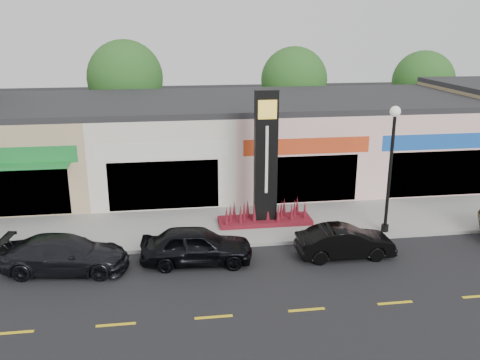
{
  "coord_description": "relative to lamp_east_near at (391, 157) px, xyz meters",
  "views": [
    {
      "loc": [
        -1.15,
        -16.91,
        8.8
      ],
      "look_at": [
        1.83,
        4.0,
        2.29
      ],
      "focal_mm": 38.0,
      "sensor_mm": 36.0,
      "label": 1
    }
  ],
  "objects": [
    {
      "name": "ground",
      "position": [
        -8.0,
        -2.5,
        -3.48
      ],
      "size": [
        120.0,
        120.0,
        0.0
      ],
      "primitive_type": "plane",
      "color": "black",
      "rests_on": "ground"
    },
    {
      "name": "sidewalk",
      "position": [
        -8.0,
        1.85,
        -3.4
      ],
      "size": [
        52.0,
        4.3,
        0.15
      ],
      "primitive_type": "cube",
      "color": "gray",
      "rests_on": "ground"
    },
    {
      "name": "curb",
      "position": [
        -8.0,
        -0.4,
        -3.4
      ],
      "size": [
        52.0,
        0.2,
        0.15
      ],
      "primitive_type": "cube",
      "color": "gray",
      "rests_on": "ground"
    },
    {
      "name": "shop_beige",
      "position": [
        -16.5,
        8.96,
        -1.08
      ],
      "size": [
        7.0,
        10.85,
        4.8
      ],
      "color": "tan",
      "rests_on": "ground"
    },
    {
      "name": "shop_cream",
      "position": [
        -9.5,
        8.97,
        -1.08
      ],
      "size": [
        7.0,
        10.01,
        4.8
      ],
      "color": "beige",
      "rests_on": "ground"
    },
    {
      "name": "shop_pink_w",
      "position": [
        -2.5,
        8.97,
        -1.08
      ],
      "size": [
        7.0,
        10.01,
        4.8
      ],
      "color": "beige",
      "rests_on": "ground"
    },
    {
      "name": "shop_pink_e",
      "position": [
        4.5,
        8.97,
        -1.08
      ],
      "size": [
        7.0,
        10.01,
        4.8
      ],
      "color": "beige",
      "rests_on": "ground"
    },
    {
      "name": "tree_rear_west",
      "position": [
        -12.0,
        17.0,
        1.74
      ],
      "size": [
        5.2,
        5.2,
        7.83
      ],
      "color": "#382619",
      "rests_on": "ground"
    },
    {
      "name": "tree_rear_mid",
      "position": [
        0.0,
        17.0,
        1.41
      ],
      "size": [
        4.8,
        4.8,
        7.29
      ],
      "color": "#382619",
      "rests_on": "ground"
    },
    {
      "name": "tree_rear_east",
      "position": [
        10.0,
        17.0,
        1.15
      ],
      "size": [
        4.6,
        4.6,
        6.94
      ],
      "color": "#382619",
      "rests_on": "ground"
    },
    {
      "name": "lamp_east_near",
      "position": [
        0.0,
        0.0,
        0.0
      ],
      "size": [
        0.44,
        0.44,
        5.47
      ],
      "color": "black",
      "rests_on": "sidewalk"
    },
    {
      "name": "pylon_sign",
      "position": [
        -5.0,
        1.7,
        -1.2
      ],
      "size": [
        4.2,
        1.3,
        6.0
      ],
      "color": "#5A0F1B",
      "rests_on": "sidewalk"
    },
    {
      "name": "car_dark_sedan",
      "position": [
        -13.14,
        -1.6,
        -2.8
      ],
      "size": [
        2.45,
        4.84,
        1.35
      ],
      "primitive_type": "imported",
      "rotation": [
        0.0,
        0.0,
        1.45
      ],
      "color": "black",
      "rests_on": "ground"
    },
    {
      "name": "car_black_sedan",
      "position": [
        -8.28,
        -1.62,
        -2.75
      ],
      "size": [
        1.99,
        4.35,
        1.44
      ],
      "primitive_type": "imported",
      "rotation": [
        0.0,
        0.0,
        1.5
      ],
      "color": "black",
      "rests_on": "ground"
    },
    {
      "name": "car_black_conv",
      "position": [
        -2.49,
        -1.9,
        -2.85
      ],
      "size": [
        1.35,
        3.82,
        1.26
      ],
      "primitive_type": "imported",
      "rotation": [
        0.0,
        0.0,
        1.57
      ],
      "color": "black",
      "rests_on": "ground"
    }
  ]
}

